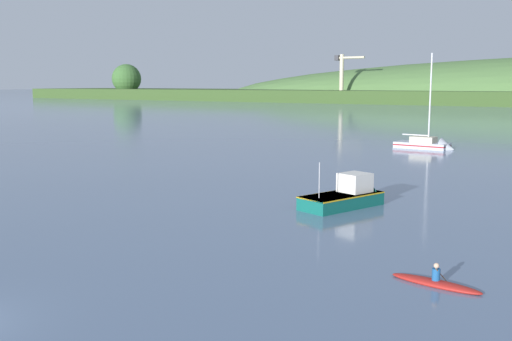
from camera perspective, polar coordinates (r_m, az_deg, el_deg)
The scene contains 4 objects.
dockside_crane at distance 249.99m, azimuth 8.35°, elevation 8.72°, with size 12.95×4.04×19.91m.
sailboat_near_mooring at distance 74.75m, azimuth 16.43°, elevation 2.25°, with size 7.38×3.22×12.70m.
fishing_boat_moored at distance 38.69m, azimuth 8.94°, elevation -2.69°, with size 4.06×6.54×3.85m.
canoe_with_paddler at distance 24.67m, azimuth 17.04°, elevation -10.38°, with size 3.77×1.53×1.02m.
Camera 1 is at (18.48, -9.44, 7.90)m, focal length 41.24 mm.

